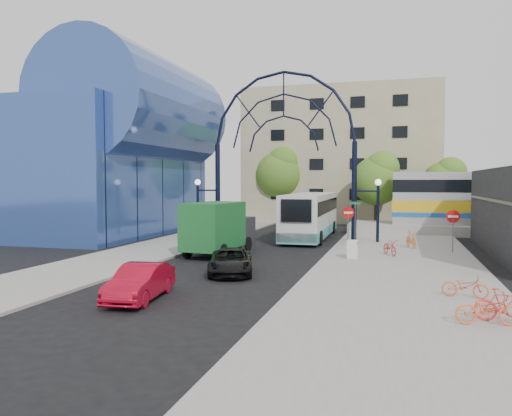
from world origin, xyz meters
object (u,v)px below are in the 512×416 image
(tree_north_b, at_px, (281,172))
(bike_far_c, at_px, (488,309))
(tree_north_a, at_px, (378,178))
(city_bus, at_px, (311,215))
(black_suv, at_px, (231,261))
(bike_near_a, at_px, (390,247))
(gateway_arch, at_px, (284,121))
(street_name_sign, at_px, (355,214))
(tree_north_c, at_px, (446,181))
(bike_far_b, at_px, (505,306))
(red_sedan, at_px, (140,282))
(do_not_enter_sign, at_px, (453,221))
(sandwich_board, at_px, (352,247))
(bike_near_b, at_px, (411,239))
(bike_far_a, at_px, (465,286))
(green_truck, at_px, (219,228))
(stop_sign, at_px, (348,216))

(tree_north_b, height_order, bike_far_c, tree_north_b)
(tree_north_a, bearing_deg, bike_far_c, -82.20)
(tree_north_a, bearing_deg, city_bus, -115.46)
(black_suv, bearing_deg, bike_near_a, 29.65)
(city_bus, relative_size, bike_far_c, 6.81)
(gateway_arch, relative_size, street_name_sign, 4.87)
(tree_north_a, relative_size, tree_north_c, 1.08)
(tree_north_b, xyz_separation_m, bike_far_b, (14.82, -35.03, -4.64))
(tree_north_a, distance_m, red_sedan, 31.99)
(tree_north_a, bearing_deg, do_not_enter_sign, -72.97)
(city_bus, xyz_separation_m, red_sedan, (-2.51, -21.39, -1.10))
(tree_north_b, xyz_separation_m, bike_far_c, (14.30, -35.42, -4.68))
(bike_far_c, bearing_deg, tree_north_a, -1.23)
(sandwich_board, distance_m, bike_near_b, 6.36)
(city_bus, distance_m, bike_far_c, 23.61)
(sandwich_board, distance_m, bike_far_a, 9.23)
(tree_north_c, bearing_deg, city_bus, -132.40)
(gateway_arch, height_order, do_not_enter_sign, gateway_arch)
(green_truck, bearing_deg, bike_near_a, 14.95)
(bike_near_a, bearing_deg, stop_sign, 100.55)
(black_suv, xyz_separation_m, bike_near_b, (8.16, 10.90, 0.07))
(gateway_arch, relative_size, black_suv, 3.26)
(bike_far_a, bearing_deg, bike_near_a, 25.09)
(stop_sign, height_order, sandwich_board, stop_sign)
(street_name_sign, height_order, tree_north_a, tree_north_a)
(sandwich_board, relative_size, bike_near_b, 0.56)
(tree_north_b, bearing_deg, city_bus, -68.08)
(black_suv, xyz_separation_m, bike_far_c, (9.85, -6.10, 0.01))
(bike_near_b, height_order, bike_far_b, bike_near_b)
(bike_far_b, relative_size, bike_far_c, 0.93)
(tree_north_b, xyz_separation_m, green_truck, (1.82, -23.62, -3.74))
(sandwich_board, relative_size, bike_near_a, 0.58)
(gateway_arch, xyz_separation_m, sandwich_board, (5.60, -8.02, -7.81))
(tree_north_a, xyz_separation_m, bike_near_a, (1.39, -17.93, -4.04))
(city_bus, relative_size, black_suv, 2.92)
(black_suv, height_order, bike_near_a, black_suv)
(black_suv, xyz_separation_m, red_sedan, (-1.51, -5.63, 0.06))
(tree_north_a, relative_size, green_truck, 1.13)
(do_not_enter_sign, height_order, black_suv, do_not_enter_sign)
(stop_sign, bearing_deg, green_truck, -140.32)
(bike_near_a, xyz_separation_m, bike_far_c, (2.91, -13.49, 0.03))
(gateway_arch, bearing_deg, city_bus, 56.44)
(bike_far_b, bearing_deg, tree_north_a, 16.06)
(gateway_arch, bearing_deg, do_not_enter_sign, -19.99)
(black_suv, distance_m, bike_near_b, 13.61)
(tree_north_c, xyz_separation_m, green_truck, (-14.18, -21.62, -2.75))
(bike_far_b, bearing_deg, bike_near_b, 14.81)
(stop_sign, distance_m, street_name_sign, 0.74)
(red_sedan, height_order, bike_far_b, red_sedan)
(stop_sign, height_order, bike_far_a, stop_sign)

